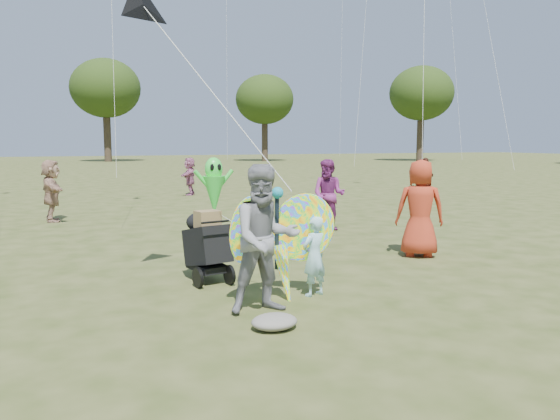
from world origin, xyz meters
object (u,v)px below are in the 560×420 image
Objects in this scene: adult_man at (265,239)px; crowd_h at (426,176)px; crowd_j at (190,176)px; crowd_e at (329,195)px; alien_kite at (214,188)px; child_girl at (314,256)px; butterfly_kite at (280,243)px; crowd_a at (420,208)px; jogging_stroller at (206,241)px; crowd_d at (52,191)px.

crowd_h is (11.41, 11.83, -0.18)m from adult_man.
crowd_h is 9.46m from crowd_j.
crowd_e is 0.98× the size of alien_kite.
crowd_j is at bearing -115.07° from child_girl.
crowd_j is 14.88m from butterfly_kite.
jogging_stroller is (-4.10, -0.22, -0.29)m from crowd_a.
crowd_h is 15.40m from jogging_stroller.
crowd_a is at bearing -8.20° from jogging_stroller.
crowd_j is at bearing -44.21° from crowd_d.
alien_kite reaches higher than crowd_h.
crowd_e reaches higher than crowd_h.
jogging_stroller is at bearing 100.45° from adult_man.
jogging_stroller is (-11.69, -10.03, -0.13)m from crowd_h.
crowd_e is 1.55× the size of jogging_stroller.
alien_kite is (-1.31, -8.31, 0.22)m from crowd_j.
crowd_a is 12.40m from crowd_h.
alien_kite is at bearing -32.85° from crowd_a.
butterfly_kite is at bearing -74.32° from jogging_stroller.
crowd_j is at bearing 82.02° from adult_man.
butterfly_kite is at bearing 52.62° from adult_man.
crowd_j is (5.06, 5.74, -0.07)m from crowd_d.
crowd_a reaches higher than child_girl.
butterfly_kite is (-0.48, 0.07, 0.21)m from child_girl.
alien_kite is at bearing 81.25° from adult_man.
crowd_d is 9.42m from butterfly_kite.
alien_kite is at bearing 61.88° from jogging_stroller.
jogging_stroller is at bearing -106.87° from alien_kite.
butterfly_kite is at bearing -27.27° from child_girl.
alien_kite is at bearing -111.95° from child_girl.
adult_man reaches higher than alien_kite.
jogging_stroller is at bearing -92.39° from crowd_e.
crowd_a is 1.20× the size of crowd_j.
butterfly_kite reaches higher than jogging_stroller.
adult_man reaches higher than child_girl.
crowd_a is (3.82, 2.02, -0.03)m from adult_man.
crowd_j is 0.86× the size of alien_kite.
alien_kite reaches higher than crowd_j.
alien_kite is (0.87, 6.41, 0.21)m from butterfly_kite.
adult_man is at bearing 6.54° from child_girl.
crowd_j is (-1.11, 9.80, -0.10)m from crowd_e.
jogging_stroller is at bearing 116.93° from butterfly_kite.
adult_man is at bearing -92.44° from jogging_stroller.
jogging_stroller is at bearing 28.29° from crowd_h.
adult_man is 1.25× the size of crowd_h.
crowd_e is 2.85m from alien_kite.
crowd_e is (3.69, 5.40, -0.07)m from adult_man.
crowd_a reaches higher than butterfly_kite.
crowd_d is at bearing 145.63° from alien_kite.
adult_man reaches higher than crowd_a.
jogging_stroller is 5.33m from alien_kite.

